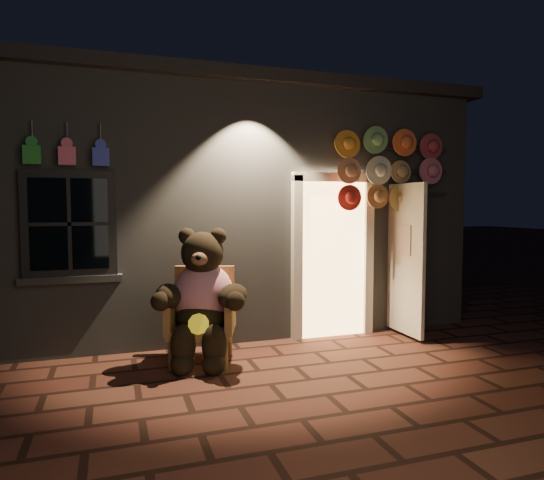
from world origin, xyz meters
name	(u,v)px	position (x,y,z in m)	size (l,w,h in m)	color
ground	(271,384)	(0.00, 0.00, 0.00)	(60.00, 60.00, 0.00)	#582F21
shop_building	(200,207)	(0.00, 3.99, 1.74)	(7.30, 5.95, 3.51)	slate
wicker_armchair	(203,314)	(-0.50, 0.97, 0.53)	(0.87, 0.84, 1.05)	#936339
teddy_bear	(202,298)	(-0.52, 0.84, 0.74)	(1.06, 0.97, 1.53)	#B71338
hat_rack	(389,170)	(2.08, 1.28, 2.23)	(1.73, 0.22, 2.75)	#59595E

